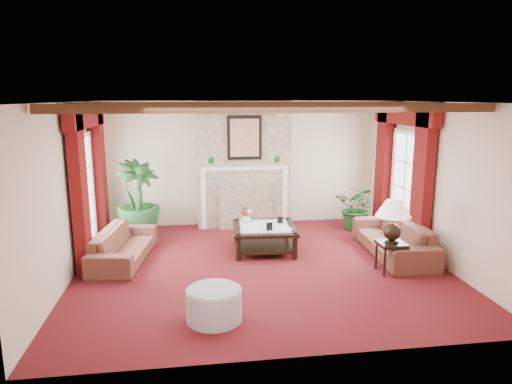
{
  "coord_description": "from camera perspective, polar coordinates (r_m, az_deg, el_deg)",
  "views": [
    {
      "loc": [
        -1.09,
        -7.13,
        2.77
      ],
      "look_at": [
        -0.03,
        0.4,
        1.19
      ],
      "focal_mm": 32.0,
      "sensor_mm": 36.0,
      "label": 1
    }
  ],
  "objects": [
    {
      "name": "floor",
      "position": [
        7.73,
        0.64,
        -9.28
      ],
      "size": [
        6.0,
        6.0,
        0.0
      ],
      "primitive_type": "plane",
      "color": "#4C0D12",
      "rests_on": "ground"
    },
    {
      "name": "ottoman",
      "position": [
        5.95,
        -5.26,
        -13.86
      ],
      "size": [
        0.7,
        0.7,
        0.41
      ],
      "primitive_type": "cylinder",
      "color": "#A9A4BA",
      "rests_on": "ground"
    },
    {
      "name": "curtains_left",
      "position": [
        8.32,
        -20.58,
        9.48
      ],
      "size": [
        0.2,
        2.4,
        2.55
      ],
      "primitive_type": null,
      "color": "#490909",
      "rests_on": "ground"
    },
    {
      "name": "coffee_table",
      "position": [
        8.41,
        1.03,
        -5.84
      ],
      "size": [
        1.2,
        1.2,
        0.46
      ],
      "primitive_type": null,
      "rotation": [
        0.0,
        0.0,
        -0.07
      ],
      "color": "black",
      "rests_on": "ground"
    },
    {
      "name": "book",
      "position": [
        8.08,
        2.85,
        -3.74
      ],
      "size": [
        0.24,
        0.18,
        0.31
      ],
      "primitive_type": "imported",
      "rotation": [
        0.0,
        0.0,
        0.4
      ],
      "color": "black",
      "rests_on": "coffee_table"
    },
    {
      "name": "table_lamp",
      "position": [
        7.56,
        16.73,
        -3.47
      ],
      "size": [
        0.56,
        0.56,
        0.71
      ],
      "primitive_type": null,
      "color": "black",
      "rests_on": "side_table"
    },
    {
      "name": "photo_frame_a",
      "position": [
        8.05,
        1.68,
        -4.37
      ],
      "size": [
        0.11,
        0.05,
        0.15
      ],
      "primitive_type": null,
      "rotation": [
        0.0,
        0.0,
        0.28
      ],
      "color": "black",
      "rests_on": "coffee_table"
    },
    {
      "name": "french_door_right",
      "position": [
        9.11,
        18.62,
        7.09
      ],
      "size": [
        0.1,
        1.1,
        2.16
      ],
      "primitive_type": null,
      "color": "white",
      "rests_on": "ground"
    },
    {
      "name": "french_door_left",
      "position": [
        8.37,
        -21.11,
        6.56
      ],
      "size": [
        0.1,
        1.1,
        2.16
      ],
      "primitive_type": null,
      "color": "white",
      "rests_on": "ground"
    },
    {
      "name": "ceiling_beams",
      "position": [
        7.22,
        0.69,
        10.69
      ],
      "size": [
        6.0,
        3.0,
        0.12
      ],
      "primitive_type": null,
      "color": "#392512",
      "rests_on": "ceiling"
    },
    {
      "name": "flower_vase",
      "position": [
        8.56,
        -1.27,
        -3.31
      ],
      "size": [
        0.3,
        0.3,
        0.17
      ],
      "primitive_type": "imported",
      "rotation": [
        0.0,
        0.0,
        0.37
      ],
      "color": "silver",
      "rests_on": "coffee_table"
    },
    {
      "name": "side_table",
      "position": [
        7.73,
        16.46,
        -7.8
      ],
      "size": [
        0.52,
        0.52,
        0.5
      ],
      "primitive_type": null,
      "rotation": [
        0.0,
        0.0,
        -0.25
      ],
      "color": "black",
      "rests_on": "ground"
    },
    {
      "name": "photo_frame_b",
      "position": [
        8.51,
        3.04,
        -3.56
      ],
      "size": [
        0.11,
        0.04,
        0.14
      ],
      "primitive_type": null,
      "rotation": [
        0.0,
        0.0,
        -0.21
      ],
      "color": "black",
      "rests_on": "coffee_table"
    },
    {
      "name": "right_wall",
      "position": [
        8.34,
        21.49,
        1.11
      ],
      "size": [
        0.02,
        5.5,
        2.7
      ],
      "primitive_type": "cube",
      "color": "beige",
      "rests_on": "ground"
    },
    {
      "name": "potted_palm",
      "position": [
        9.42,
        -14.49,
        -2.98
      ],
      "size": [
        2.44,
        2.45,
        0.88
      ],
      "primitive_type": "imported",
      "rotation": [
        0.0,
        0.0,
        0.72
      ],
      "color": "black",
      "rests_on": "ground"
    },
    {
      "name": "curtains_right",
      "position": [
        9.04,
        18.16,
        9.76
      ],
      "size": [
        0.2,
        2.4,
        2.55
      ],
      "primitive_type": null,
      "color": "#490909",
      "rests_on": "ground"
    },
    {
      "name": "ceiling",
      "position": [
        7.21,
        0.69,
        11.17
      ],
      "size": [
        6.0,
        6.0,
        0.0
      ],
      "primitive_type": "plane",
      "rotation": [
        3.14,
        0.0,
        0.0
      ],
      "color": "white",
      "rests_on": "floor"
    },
    {
      "name": "fireplace",
      "position": [
        9.74,
        -1.62,
        11.31
      ],
      "size": [
        2.0,
        0.52,
        2.7
      ],
      "primitive_type": null,
      "color": "tan",
      "rests_on": "ground"
    },
    {
      "name": "sofa_left",
      "position": [
        8.19,
        -16.25,
        -5.78
      ],
      "size": [
        2.06,
        1.09,
        0.75
      ],
      "primitive_type": "imported",
      "rotation": [
        0.0,
        0.0,
        1.43
      ],
      "color": "#3D1016",
      "rests_on": "ground"
    },
    {
      "name": "small_plant",
      "position": [
        9.94,
        12.52,
        -2.51
      ],
      "size": [
        1.8,
        1.8,
        0.75
      ],
      "primitive_type": "imported",
      "rotation": [
        0.0,
        0.0,
        -0.68
      ],
      "color": "black",
      "rests_on": "ground"
    },
    {
      "name": "sofa_right",
      "position": [
        8.51,
        16.83,
        -4.84
      ],
      "size": [
        2.2,
        0.83,
        0.84
      ],
      "primitive_type": "imported",
      "rotation": [
        0.0,
        0.0,
        -1.62
      ],
      "color": "#3D1016",
      "rests_on": "ground"
    },
    {
      "name": "back_wall",
      "position": [
        10.04,
        -1.71,
        3.6
      ],
      "size": [
        6.0,
        0.02,
        2.7
      ],
      "primitive_type": "cube",
      "color": "beige",
      "rests_on": "ground"
    },
    {
      "name": "left_wall",
      "position": [
        7.52,
        -22.57,
        -0.07
      ],
      "size": [
        0.02,
        5.5,
        2.7
      ],
      "primitive_type": "cube",
      "color": "beige",
      "rests_on": "ground"
    }
  ]
}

